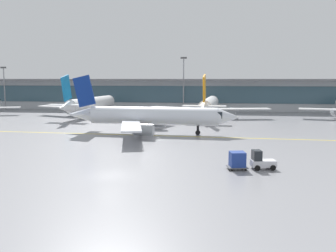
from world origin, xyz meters
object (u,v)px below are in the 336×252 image
gate_airplane_1 (91,104)px  cargo_dolly_lead (237,160)px  taxiing_regional_jet (151,116)px  apron_light_mast_1 (184,82)px  gate_airplane_2 (209,105)px  baggage_tug (261,161)px  apron_light_mast_0 (4,86)px

gate_airplane_1 → cargo_dolly_lead: bearing=-140.6°
gate_airplane_1 → taxiing_regional_jet: gate_airplane_1 is taller
cargo_dolly_lead → apron_light_mast_1: apron_light_mast_1 is taller
gate_airplane_2 → baggage_tug: bearing=-169.0°
gate_airplane_1 → gate_airplane_2: bearing=-82.9°
taxiing_regional_jet → cargo_dolly_lead: size_ratio=13.28×
taxiing_regional_jet → baggage_tug: taxiing_regional_jet is taller
gate_airplane_1 → cargo_dolly_lead: (34.85, -52.25, -2.14)m
gate_airplane_2 → baggage_tug: gate_airplane_2 is taller
gate_airplane_2 → cargo_dolly_lead: (4.48, -52.99, -2.16)m
taxiing_regional_jet → apron_light_mast_1: (1.48, 44.81, 5.54)m
gate_airplane_1 → apron_light_mast_1: size_ratio=2.02×
gate_airplane_2 → apron_light_mast_1: (-7.95, 16.04, 5.45)m
cargo_dolly_lead → apron_light_mast_0: bearing=124.0°
taxiing_regional_jet → apron_light_mast_0: 70.45m
apron_light_mast_0 → taxiing_regional_jet: bearing=-38.8°
baggage_tug → apron_light_mast_1: apron_light_mast_1 is taller
gate_airplane_2 → apron_light_mast_0: size_ratio=2.42×
taxiing_regional_jet → apron_light_mast_1: 45.18m
gate_airplane_1 → apron_light_mast_0: bearing=70.4°
gate_airplane_1 → apron_light_mast_0: 37.70m
baggage_tug → apron_light_mast_0: bearing=125.3°
taxiing_regional_jet → apron_light_mast_1: size_ratio=1.97×
taxiing_regional_jet → apron_light_mast_0: apron_light_mast_0 is taller
taxiing_regional_jet → apron_light_mast_0: bearing=143.3°
gate_airplane_1 → apron_light_mast_1: 28.53m
gate_airplane_1 → baggage_tug: bearing=-138.4°
gate_airplane_1 → apron_light_mast_0: size_ratio=2.41×
gate_airplane_2 → baggage_tug: size_ratio=11.47×
baggage_tug → apron_light_mast_0: (-71.31, 67.77, 6.47)m
apron_light_mast_0 → gate_airplane_2: bearing=-13.4°
taxiing_regional_jet → apron_light_mast_0: size_ratio=2.36×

